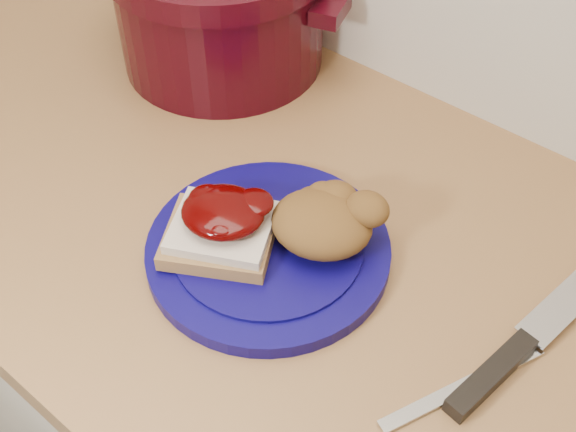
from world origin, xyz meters
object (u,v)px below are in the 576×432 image
Objects in this scene: chef_knife at (518,349)px; butter_knife at (463,386)px; plate at (268,250)px; dutch_oven at (220,4)px; pepper_grinder at (219,13)px.

butter_knife is at bearing 170.84° from chef_knife.
dutch_oven reaches higher than plate.
plate is 0.37m from dutch_oven.
dutch_oven is at bearing 88.11° from butter_knife.
butter_knife is (-0.02, -0.06, -0.01)m from chef_knife.
dutch_oven is at bearing 80.03° from chef_knife.
dutch_oven is (-0.54, 0.18, 0.07)m from chef_knife.
pepper_grinder is (-0.55, 0.18, 0.05)m from chef_knife.
pepper_grinder reaches higher than butter_knife.
chef_knife is at bearing 12.25° from plate.
chef_knife is at bearing 5.58° from butter_knife.
plate is 0.26m from chef_knife.
pepper_grinder is (-0.01, 0.01, -0.02)m from dutch_oven.
butter_knife is at bearing -25.00° from pepper_grinder.
dutch_oven reaches higher than butter_knife.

